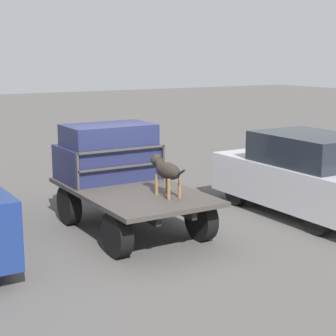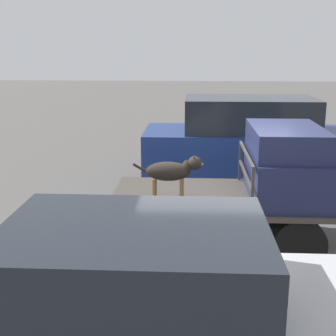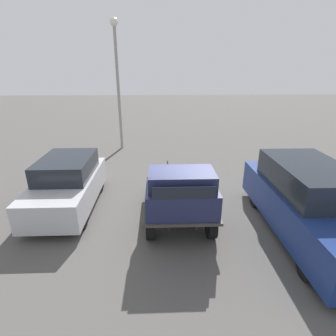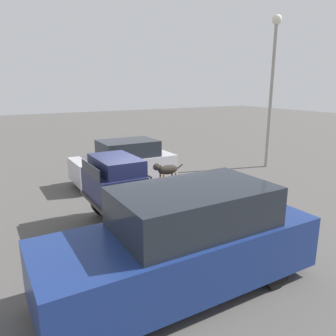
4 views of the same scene
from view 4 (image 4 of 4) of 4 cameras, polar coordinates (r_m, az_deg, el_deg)
ground_plane at (r=10.09m, az=-3.36°, el=-8.50°), size 80.00×80.00×0.00m
flatbed_truck at (r=9.87m, az=-3.41°, el=-5.27°), size 3.54×2.03×0.84m
truck_cab at (r=9.23m, az=-9.35°, el=-1.76°), size 1.27×1.91×1.13m
truck_headboard at (r=9.50m, az=-5.52°, el=-1.52°), size 0.04×1.91×0.72m
dog at (r=10.26m, az=-0.36°, el=-0.31°), size 1.11×0.30×0.75m
parked_sedan at (r=13.34m, az=-7.52°, el=1.00°), size 4.03×1.80×1.74m
parked_pickup_far at (r=6.38m, az=2.86°, el=-12.76°), size 5.39×1.99×2.07m
light_pole_near at (r=16.37m, az=17.79°, el=15.44°), size 0.44×0.44×6.92m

